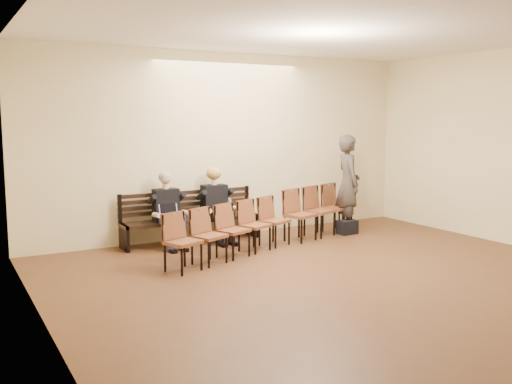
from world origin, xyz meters
TOP-DOWN VIEW (x-y plane):
  - ground at (0.00, 0.00)m, footprint 10.00×10.00m
  - room_walls at (0.00, 0.79)m, footprint 8.02×10.01m
  - bench at (-0.94, 4.65)m, footprint 2.60×0.90m
  - seated_man at (-1.43, 4.53)m, footprint 0.55×0.75m
  - seated_woman at (-0.49, 4.53)m, footprint 0.56×0.78m
  - laptop at (-1.45, 4.35)m, footprint 0.35×0.29m
  - water_bottle at (-0.36, 4.24)m, footprint 0.08×0.08m
  - bag at (2.02, 3.85)m, footprint 0.38×0.26m
  - passerby at (2.18, 4.05)m, footprint 0.77×0.94m
  - chair_row_front at (1.46, 4.00)m, footprint 1.80×1.06m
  - chair_row_back at (-0.78, 3.30)m, footprint 2.69×1.44m

SIDE VIEW (x-z plane):
  - ground at x=0.00m, z-range 0.00..0.00m
  - bag at x=2.02m, z-range 0.00..0.27m
  - bench at x=-0.94m, z-range 0.00..0.45m
  - chair_row_back at x=-0.78m, z-range 0.00..0.88m
  - chair_row_front at x=1.46m, z-range 0.00..0.96m
  - water_bottle at x=-0.36m, z-range 0.45..0.69m
  - laptop at x=-1.45m, z-range 0.45..0.69m
  - seated_woman at x=-0.49m, z-range 0.00..1.30m
  - seated_man at x=-1.43m, z-range 0.00..1.31m
  - passerby at x=2.18m, z-range 0.00..2.23m
  - room_walls at x=0.00m, z-range 0.78..4.29m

